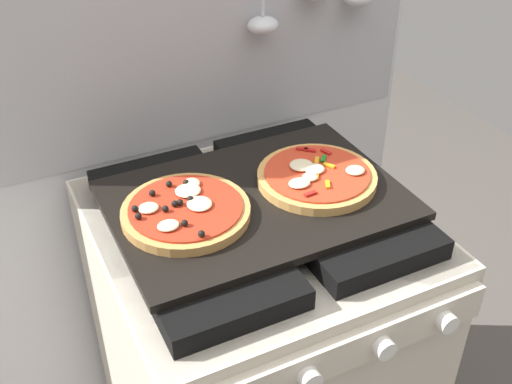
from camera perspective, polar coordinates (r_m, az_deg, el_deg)
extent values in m
cube|color=silver|center=(1.51, -5.64, 1.73)|extent=(1.10, 0.03, 1.55)
cube|color=#ADADB2|center=(1.33, -6.30, 15.12)|extent=(1.08, 0.00, 0.56)
ellipsoid|color=silver|center=(1.37, 0.63, 14.93)|extent=(0.07, 0.06, 0.04)
cube|color=beige|center=(1.50, 0.00, -15.80)|extent=(0.60, 0.60, 0.86)
cube|color=black|center=(1.21, 0.00, -2.82)|extent=(0.59, 0.59, 0.01)
cube|color=black|center=(1.15, -6.28, -3.63)|extent=(0.24, 0.51, 0.04)
cube|color=black|center=(1.25, 5.77, -0.14)|extent=(0.24, 0.51, 0.04)
cube|color=beige|center=(1.05, 7.74, -14.40)|extent=(0.58, 0.02, 0.07)
cylinder|color=silver|center=(1.01, 4.93, -16.60)|extent=(0.04, 0.02, 0.04)
cylinder|color=silver|center=(1.07, 11.60, -13.76)|extent=(0.04, 0.02, 0.04)
cylinder|color=silver|center=(1.14, 17.00, -11.27)|extent=(0.04, 0.02, 0.04)
cube|color=black|center=(1.18, 0.00, -0.72)|extent=(0.54, 0.38, 0.02)
cylinder|color=#C18947|center=(1.12, -6.33, -1.92)|extent=(0.23, 0.23, 0.02)
cylinder|color=#B72D19|center=(1.11, -6.36, -1.46)|extent=(0.20, 0.20, 0.00)
ellipsoid|color=beige|center=(1.11, -9.75, -1.43)|extent=(0.04, 0.03, 0.01)
ellipsoid|color=beige|center=(1.17, -5.85, 0.82)|extent=(0.03, 0.03, 0.01)
ellipsoid|color=beige|center=(1.11, -5.17, -1.06)|extent=(0.04, 0.05, 0.01)
ellipsoid|color=beige|center=(1.15, -6.21, 0.13)|extent=(0.05, 0.05, 0.01)
ellipsoid|color=beige|center=(1.07, -7.98, -3.04)|extent=(0.04, 0.03, 0.01)
sphere|color=black|center=(1.04, -4.99, -3.81)|extent=(0.01, 0.01, 0.01)
sphere|color=black|center=(1.17, -6.39, 0.85)|extent=(0.01, 0.01, 0.01)
sphere|color=black|center=(1.09, -10.59, -2.30)|extent=(0.01, 0.01, 0.01)
sphere|color=black|center=(1.10, -8.20, -1.61)|extent=(0.01, 0.01, 0.01)
sphere|color=black|center=(1.12, -6.00, -0.64)|extent=(0.01, 0.01, 0.01)
sphere|color=black|center=(1.17, -7.93, 0.74)|extent=(0.01, 0.01, 0.01)
sphere|color=black|center=(1.11, -10.98, -1.48)|extent=(0.01, 0.01, 0.01)
sphere|color=black|center=(1.11, -7.42, -1.05)|extent=(0.01, 0.01, 0.01)
sphere|color=black|center=(1.07, -6.53, -2.82)|extent=(0.01, 0.01, 0.01)
sphere|color=black|center=(1.15, -9.43, -0.09)|extent=(0.01, 0.01, 0.01)
sphere|color=black|center=(1.12, -6.94, -0.93)|extent=(0.01, 0.01, 0.01)
cylinder|color=tan|center=(1.21, 5.55, 1.32)|extent=(0.23, 0.23, 0.02)
cylinder|color=red|center=(1.21, 5.58, 1.75)|extent=(0.20, 0.20, 0.00)
ellipsoid|color=beige|center=(1.21, 5.24, 2.21)|extent=(0.04, 0.04, 0.01)
ellipsoid|color=beige|center=(1.16, 3.98, 0.81)|extent=(0.04, 0.03, 0.01)
ellipsoid|color=beige|center=(1.22, 4.14, 2.46)|extent=(0.05, 0.04, 0.01)
ellipsoid|color=beige|center=(1.21, 9.02, 1.97)|extent=(0.04, 0.03, 0.01)
ellipsoid|color=beige|center=(1.18, 4.94, 1.38)|extent=(0.03, 0.03, 0.01)
cube|color=red|center=(1.27, 6.39, 3.68)|extent=(0.01, 0.03, 0.00)
cube|color=red|center=(1.22, 8.95, 2.10)|extent=(0.02, 0.01, 0.00)
cube|color=#19721E|center=(1.24, 6.16, 3.05)|extent=(0.02, 0.02, 0.00)
cube|color=red|center=(1.14, 4.96, -0.14)|extent=(0.02, 0.01, 0.00)
cube|color=gold|center=(1.19, 5.53, 1.48)|extent=(0.02, 0.02, 0.00)
cube|color=gold|center=(1.22, 6.76, 2.34)|extent=(0.02, 0.02, 0.00)
cube|color=red|center=(1.27, 4.93, 3.84)|extent=(0.02, 0.02, 0.00)
cube|color=red|center=(1.27, 4.21, 3.97)|extent=(0.02, 0.02, 0.00)
cube|color=gold|center=(1.19, 5.36, 1.49)|extent=(0.02, 0.02, 0.00)
cube|color=gold|center=(1.17, 6.53, 0.70)|extent=(0.02, 0.03, 0.00)
cube|color=gold|center=(1.24, 5.55, 2.87)|extent=(0.02, 0.02, 0.00)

